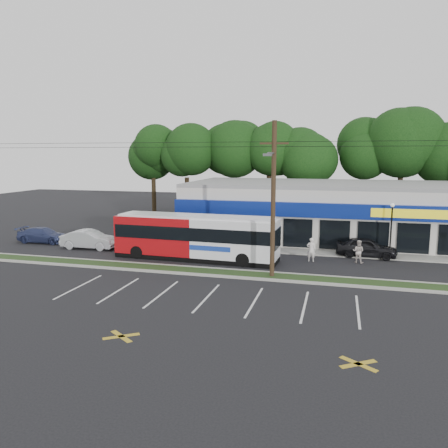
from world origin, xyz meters
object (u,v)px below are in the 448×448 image
utility_pole (270,195)px  pedestrian_b (358,251)px  pedestrian_a (311,250)px  car_blue (43,235)px  car_dark (367,247)px  lamp_post (391,224)px  metrobus (196,236)px  car_silver (89,239)px

utility_pole → pedestrian_b: size_ratio=29.40×
pedestrian_a → car_blue: bearing=-0.4°
car_dark → pedestrian_b: 2.13m
lamp_post → pedestrian_b: lamp_post is taller
car_dark → metrobus: bearing=111.8°
car_blue → car_silver: bearing=-104.2°
lamp_post → metrobus: bearing=-163.3°
utility_pole → car_blue: (-21.63, 6.07, -4.72)m
lamp_post → car_dark: size_ratio=0.93×
car_dark → pedestrian_a: bearing=125.8°
car_dark → pedestrian_a: 4.78m
lamp_post → car_silver: (-24.33, -3.03, -1.88)m
lamp_post → pedestrian_a: (-5.82, -2.80, -1.77)m
car_dark → car_silver: car_silver is taller
pedestrian_a → pedestrian_b: 3.42m
car_dark → lamp_post: bearing=-76.0°
metrobus → car_dark: metrobus is taller
metrobus → pedestrian_b: 12.13m
metrobus → car_dark: 13.28m
lamp_post → car_blue: 29.92m
lamp_post → metrobus: lamp_post is taller
car_silver → pedestrian_a: 18.51m
utility_pole → pedestrian_a: utility_pole is taller
metrobus → car_dark: (12.63, 4.00, -1.02)m
car_dark → car_silver: 22.74m
lamp_post → car_silver: 24.59m
utility_pole → pedestrian_a: 7.18m
car_dark → car_blue: bearing=97.3°
car_blue → pedestrian_a: bearing=-94.0°
utility_pole → car_silver: (-16.16, 4.85, -4.62)m
pedestrian_b → metrobus: bearing=25.8°
pedestrian_a → lamp_post: bearing=-152.4°
utility_pole → pedestrian_a: bearing=65.2°
utility_pole → metrobus: utility_pole is taller
utility_pole → car_silver: utility_pole is taller
utility_pole → lamp_post: bearing=43.9°
car_silver → metrobus: bearing=-99.8°
car_dark → car_blue: 28.09m
lamp_post → pedestrian_b: (-2.44, -2.32, -1.82)m
utility_pole → metrobus: bearing=150.1°
lamp_post → car_silver: bearing=-172.9°
utility_pole → car_dark: (6.42, 7.57, -4.64)m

